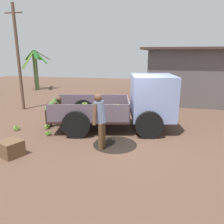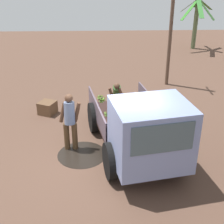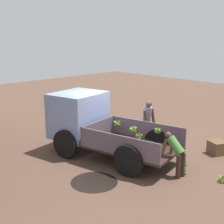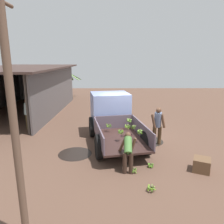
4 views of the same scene
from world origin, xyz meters
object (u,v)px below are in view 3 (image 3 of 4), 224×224
(cargo_truck, at_px, (88,121))
(banana_bunch_on_ground_1, at_px, (223,178))
(banana_bunch_on_ground_2, at_px, (184,162))
(person_foreground_visitor, at_px, (147,120))
(wooden_crate_0, at_px, (218,147))
(person_worker_loading, at_px, (176,151))
(banana_bunch_on_ground_0, at_px, (183,171))

(cargo_truck, distance_m, banana_bunch_on_ground_1, 4.90)
(banana_bunch_on_ground_1, xyz_separation_m, banana_bunch_on_ground_2, (1.45, -0.24, -0.03))
(person_foreground_visitor, height_order, wooden_crate_0, person_foreground_visitor)
(person_foreground_visitor, distance_m, wooden_crate_0, 2.72)
(person_worker_loading, relative_size, banana_bunch_on_ground_1, 4.85)
(wooden_crate_0, bearing_deg, person_foreground_visitor, 24.08)
(cargo_truck, relative_size, wooden_crate_0, 8.70)
(banana_bunch_on_ground_1, distance_m, wooden_crate_0, 2.30)
(person_worker_loading, bearing_deg, cargo_truck, 11.98)
(banana_bunch_on_ground_2, bearing_deg, banana_bunch_on_ground_1, 170.63)
(person_worker_loading, height_order, wooden_crate_0, person_worker_loading)
(person_worker_loading, relative_size, banana_bunch_on_ground_0, 5.37)
(cargo_truck, distance_m, banana_bunch_on_ground_0, 3.80)
(person_foreground_visitor, bearing_deg, banana_bunch_on_ground_1, -12.62)
(person_foreground_visitor, bearing_deg, wooden_crate_0, 25.40)
(person_foreground_visitor, height_order, banana_bunch_on_ground_0, person_foreground_visitor)
(cargo_truck, height_order, person_worker_loading, cargo_truck)
(cargo_truck, bearing_deg, wooden_crate_0, -148.90)
(person_foreground_visitor, distance_m, banana_bunch_on_ground_0, 2.96)
(person_worker_loading, height_order, banana_bunch_on_ground_1, person_worker_loading)
(cargo_truck, bearing_deg, banana_bunch_on_ground_2, -167.43)
(banana_bunch_on_ground_1, height_order, wooden_crate_0, wooden_crate_0)
(banana_bunch_on_ground_1, relative_size, wooden_crate_0, 0.48)
(banana_bunch_on_ground_0, relative_size, wooden_crate_0, 0.43)
(cargo_truck, relative_size, banana_bunch_on_ground_0, 20.00)
(cargo_truck, relative_size, banana_bunch_on_ground_1, 18.06)
(person_foreground_visitor, bearing_deg, person_worker_loading, -31.26)
(cargo_truck, height_order, banana_bunch_on_ground_2, cargo_truck)
(banana_bunch_on_ground_0, relative_size, banana_bunch_on_ground_1, 0.90)
(banana_bunch_on_ground_2, bearing_deg, person_foreground_visitor, -16.94)
(banana_bunch_on_ground_0, distance_m, wooden_crate_0, 2.37)
(person_foreground_visitor, relative_size, person_worker_loading, 1.33)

